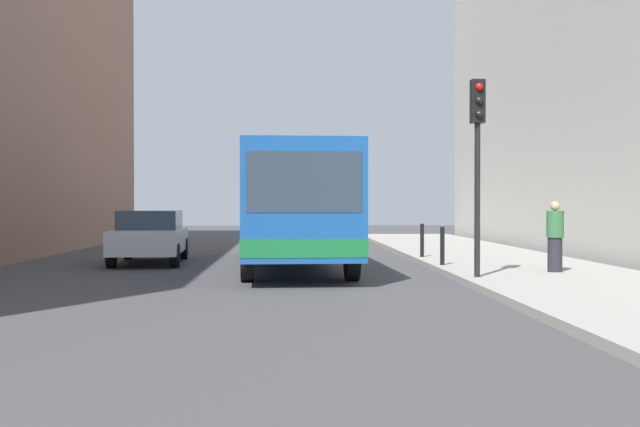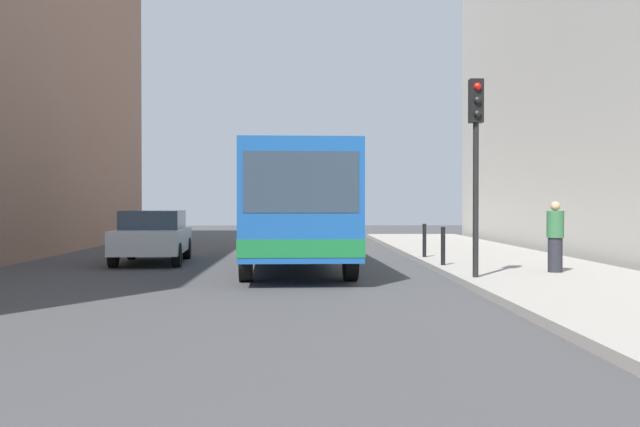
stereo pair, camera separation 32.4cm
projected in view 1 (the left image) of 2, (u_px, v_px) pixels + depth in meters
ground_plane at (305, 275)px, 17.59m from camera, size 80.00×80.00×0.00m
sidewalk at (532, 271)px, 17.82m from camera, size 4.40×40.00×0.15m
bus at (292, 202)px, 20.22m from camera, size 2.95×11.11×3.00m
car_beside_bus at (150, 235)px, 21.22m from camera, size 2.09×4.51×1.48m
traffic_light at (478, 140)px, 15.62m from camera, size 0.28×0.33×4.10m
bollard_near at (442, 246)px, 18.71m from camera, size 0.11×0.11×0.95m
bollard_mid at (422, 240)px, 21.54m from camera, size 0.11×0.11×0.95m
pedestrian_near_signal at (555, 237)px, 16.84m from camera, size 0.38×0.38×1.58m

